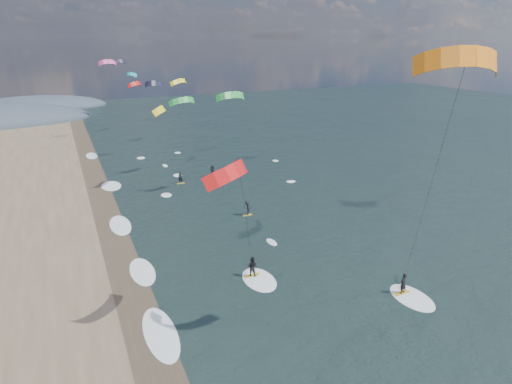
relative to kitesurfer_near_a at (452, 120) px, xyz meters
name	(u,v)px	position (x,y,z in m)	size (l,w,h in m)	color
ground	(343,342)	(-4.57, 2.13, -15.09)	(260.00, 260.00, 0.00)	black
wet_sand_strip	(137,306)	(-16.57, 12.13, -15.09)	(3.00, 240.00, 0.00)	#382D23
kitesurfer_near_a	(452,120)	(0.00, 0.00, 0.00)	(7.96, 9.15, 19.45)	#B89520
kitesurfer_near_b	(246,208)	(-9.10, 8.12, -6.74)	(7.15, 9.20, 12.93)	#B89520
far_kitesurfers	(221,188)	(-2.07, 32.69, -14.20)	(6.11, 16.20, 1.85)	#B89520
bg_kite_field	(153,80)	(-4.06, 60.96, -2.79)	(15.36, 64.18, 6.03)	teal
shoreline_surf	(141,273)	(-15.37, 16.88, -15.09)	(2.40, 79.40, 0.11)	white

